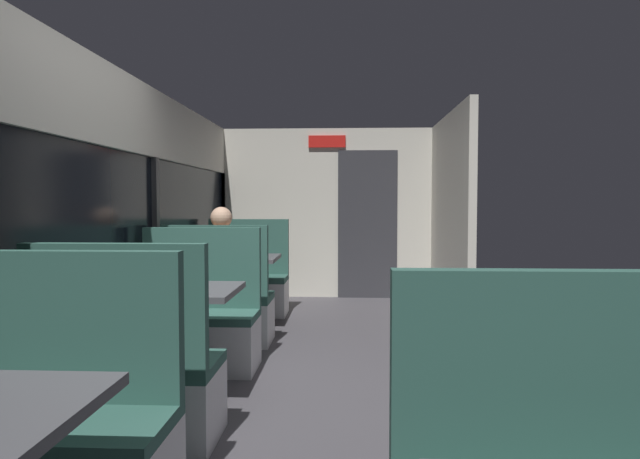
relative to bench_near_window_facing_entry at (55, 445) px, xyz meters
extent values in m
cube|color=#423F44|center=(0.89, 1.39, -0.34)|extent=(3.30, 9.20, 0.02)
cube|color=beige|center=(-0.56, 1.39, 0.15)|extent=(0.08, 8.40, 0.95)
cube|color=beige|center=(-0.56, 1.39, 1.67)|extent=(0.08, 8.40, 0.60)
cube|color=black|center=(-0.57, 1.39, 1.00)|extent=(0.03, 8.40, 0.75)
cube|color=#2D2D30|center=(-0.54, 2.79, 1.00)|extent=(0.06, 0.08, 0.75)
cube|color=#2D2D30|center=(-0.54, 5.59, 1.00)|extent=(0.06, 0.08, 0.75)
cube|color=beige|center=(0.89, 5.59, 0.82)|extent=(2.90, 0.08, 2.30)
cube|color=#333338|center=(1.44, 5.54, 0.67)|extent=(0.80, 0.04, 2.00)
cube|color=red|center=(0.89, 5.53, 1.79)|extent=(0.50, 0.03, 0.16)
cube|color=beige|center=(2.34, 4.39, 0.82)|extent=(0.08, 2.40, 2.30)
cube|color=#2D564C|center=(0.00, -0.04, 0.09)|extent=(0.95, 0.50, 0.06)
cube|color=#2D564C|center=(0.00, 0.17, 0.45)|extent=(0.95, 0.08, 0.65)
cylinder|color=#9E9EA3|center=(0.00, 1.47, 0.02)|extent=(0.10, 0.10, 0.70)
cube|color=#4C4C51|center=(0.00, 1.47, 0.39)|extent=(0.90, 0.70, 0.04)
cube|color=silver|center=(0.00, 0.81, -0.13)|extent=(0.95, 0.50, 0.39)
cube|color=#2D564C|center=(0.00, 0.81, 0.09)|extent=(0.95, 0.50, 0.06)
cube|color=#2D564C|center=(0.00, 0.60, 0.45)|extent=(0.95, 0.08, 0.65)
cube|color=silver|center=(0.00, 2.13, -0.13)|extent=(0.95, 0.50, 0.39)
cube|color=#2D564C|center=(0.00, 2.13, 0.09)|extent=(0.95, 0.50, 0.06)
cube|color=#2D564C|center=(0.00, 2.34, 0.45)|extent=(0.95, 0.08, 0.65)
cylinder|color=#9E9EA3|center=(0.00, 3.65, 0.02)|extent=(0.10, 0.10, 0.70)
cube|color=#4C4C51|center=(0.00, 3.65, 0.39)|extent=(0.90, 0.70, 0.04)
cube|color=silver|center=(0.00, 2.99, -0.13)|extent=(0.95, 0.50, 0.39)
cube|color=#2D564C|center=(0.00, 2.99, 0.09)|extent=(0.95, 0.50, 0.06)
cube|color=#2D564C|center=(0.00, 2.78, 0.45)|extent=(0.95, 0.08, 0.65)
cube|color=silver|center=(0.00, 4.31, -0.13)|extent=(0.95, 0.50, 0.39)
cube|color=#2D564C|center=(0.00, 4.31, 0.09)|extent=(0.95, 0.50, 0.06)
cube|color=#2D564C|center=(0.00, 4.52, 0.45)|extent=(0.95, 0.08, 0.65)
cube|color=#2D564C|center=(1.79, -0.43, 0.45)|extent=(0.95, 0.08, 0.65)
cube|color=#26262D|center=(0.00, 2.99, -0.10)|extent=(0.30, 0.36, 0.45)
cube|color=#8C664C|center=(0.00, 3.04, 0.42)|extent=(0.34, 0.22, 0.60)
sphere|color=tan|center=(0.00, 3.06, 0.83)|extent=(0.20, 0.20, 0.20)
cylinder|color=#8C664C|center=(-0.20, 3.22, 0.44)|extent=(0.07, 0.28, 0.07)
cylinder|color=#8C664C|center=(0.20, 3.22, 0.44)|extent=(0.07, 0.28, 0.07)
camera|label=1|loc=(1.18, -2.19, 0.98)|focal=31.98mm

